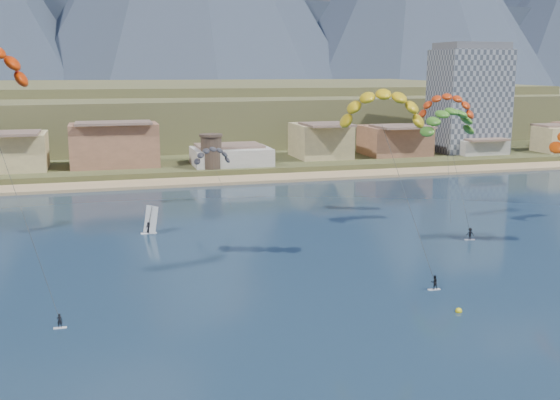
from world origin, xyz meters
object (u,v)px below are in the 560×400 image
object	(u,v)px
watchtower	(211,151)
windsurfer	(149,225)
kitesurfer_yellow	(383,103)
kitesurfer_green	(449,118)
apartment_tower	(469,98)
buoy	(459,311)

from	to	relation	value
watchtower	windsurfer	world-z (taller)	watchtower
kitesurfer_yellow	kitesurfer_green	world-z (taller)	kitesurfer_yellow
windsurfer	kitesurfer_yellow	bearing A→B (deg)	-39.23
kitesurfer_yellow	windsurfer	distance (m)	43.70
kitesurfer_green	windsurfer	bearing A→B (deg)	170.94
kitesurfer_green	kitesurfer_yellow	bearing A→B (deg)	-139.84
apartment_tower	watchtower	xyz separation A→B (m)	(-80.00, -14.00, -11.45)
buoy	apartment_tower	bearing A→B (deg)	58.76
watchtower	kitesurfer_yellow	bearing A→B (deg)	-82.77
kitesurfer_yellow	kitesurfer_green	xyz separation A→B (m)	(19.55, 16.50, -3.64)
kitesurfer_yellow	windsurfer	size ratio (longest dim) A/B	5.77
windsurfer	buoy	distance (m)	54.59
windsurfer	buoy	bearing A→B (deg)	-56.31
kitesurfer_yellow	kitesurfer_green	bearing A→B (deg)	40.16
apartment_tower	kitesurfer_yellow	distance (m)	116.83
kitesurfer_yellow	kitesurfer_green	distance (m)	25.84
kitesurfer_green	buoy	distance (m)	45.92
apartment_tower	windsurfer	world-z (taller)	apartment_tower
kitesurfer_yellow	kitesurfer_green	size ratio (longest dim) A/B	1.22
apartment_tower	windsurfer	size ratio (longest dim) A/B	7.05
kitesurfer_green	windsurfer	world-z (taller)	kitesurfer_green
watchtower	windsurfer	distance (m)	58.78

